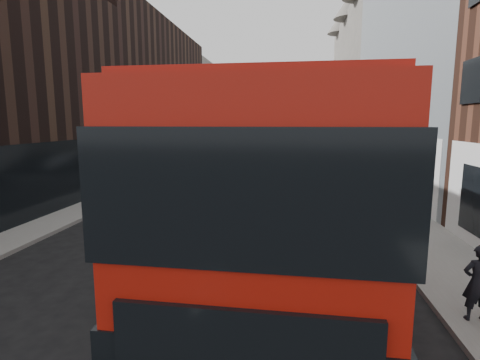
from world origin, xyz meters
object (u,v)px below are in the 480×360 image
at_px(grey_bus, 292,144).
at_px(pedestrian, 478,283).
at_px(car_b, 269,165).
at_px(car_c, 306,166).
at_px(car_a, 266,185).
at_px(street_lamp, 133,127).
at_px(red_bus, 281,192).

bearing_deg(grey_bus, pedestrian, -86.02).
relative_size(car_b, car_c, 0.86).
height_order(car_a, pedestrian, pedestrian).
distance_m(car_a, car_b, 10.30).
xyz_separation_m(street_lamp, grey_bus, (10.88, 23.50, -2.44)).
bearing_deg(car_b, street_lamp, -140.61).
distance_m(grey_bus, car_b, 15.66).
distance_m(street_lamp, car_c, 14.88).
xyz_separation_m(car_a, car_c, (2.84, 10.25, 0.04)).
height_order(street_lamp, red_bus, street_lamp).
height_order(car_b, pedestrian, pedestrian).
bearing_deg(street_lamp, car_c, 33.33).
xyz_separation_m(car_a, car_b, (-0.40, 10.29, 0.03)).
xyz_separation_m(street_lamp, red_bus, (10.49, -15.44, -1.38)).
height_order(car_c, pedestrian, pedestrian).
bearing_deg(car_a, grey_bus, 79.90).
height_order(car_a, car_b, car_b).
height_order(red_bus, car_c, red_bus).
bearing_deg(car_b, grey_bus, 79.87).
distance_m(red_bus, grey_bus, 38.95).
xyz_separation_m(grey_bus, car_a, (-1.62, -25.79, -1.01)).
bearing_deg(grey_bus, street_lamp, -116.60).
bearing_deg(car_c, car_b, 173.59).
xyz_separation_m(red_bus, car_b, (-1.63, 23.44, -2.05)).
distance_m(grey_bus, pedestrian, 39.94).
xyz_separation_m(red_bus, grey_bus, (0.39, 38.94, -1.07)).
distance_m(street_lamp, grey_bus, 26.01).
height_order(street_lamp, car_c, street_lamp).
bearing_deg(car_c, pedestrian, -89.10).
bearing_deg(grey_bus, car_a, -95.36).
relative_size(street_lamp, grey_bus, 0.69).
relative_size(car_a, pedestrian, 2.43).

